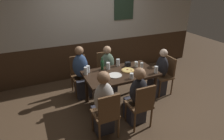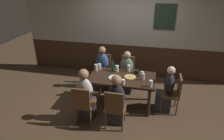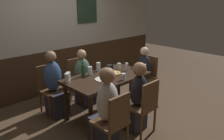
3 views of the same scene
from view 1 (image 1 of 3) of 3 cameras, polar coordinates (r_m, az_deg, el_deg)
The scene contains 25 objects.
ground_plane at distance 4.39m, azimuth 2.34°, elevation -9.48°, with size 12.00×12.00×0.00m, color #4C3826.
wall_back at distance 5.28m, azimuth -5.43°, elevation 11.96°, with size 6.40×0.13×2.60m.
dining_table at distance 4.06m, azimuth 2.50°, elevation -1.91°, with size 1.48×0.82×0.74m.
chair_mid_near at distance 3.52m, azimuth 8.50°, elevation -9.65°, with size 0.40×0.40×0.88m.
chair_left_near at distance 3.27m, azimuth -1.51°, elevation -12.40°, with size 0.40×0.40×0.88m.
chair_mid_far at distance 4.80m, azimuth -1.90°, elevation 0.54°, with size 0.40×0.40×0.88m.
chair_head_east at distance 4.71m, azimuth 15.20°, elevation -0.90°, with size 0.40×0.40×0.88m.
chair_left_far at distance 4.62m, azimuth -9.42°, elevation -0.83°, with size 0.40×0.40×0.88m.
person_mid_near at distance 3.64m, azimuth 7.13°, elevation -8.53°, with size 0.34×0.37×1.13m.
person_left_near at distance 3.38m, azimuth -2.57°, elevation -10.71°, with size 0.34×0.37×1.19m.
person_mid_far at distance 4.68m, azimuth -1.13°, elevation -0.66°, with size 0.34×0.37×1.10m.
person_head_east at distance 4.63m, azimuth 13.55°, elevation -1.71°, with size 0.37×0.34×1.10m.
person_left_far at distance 4.48m, azimuth -8.87°, elevation -1.66°, with size 0.34×0.37×1.17m.
pizza at distance 4.10m, azimuth 4.62°, elevation -0.07°, with size 0.27×0.27×0.03m.
pint_glass_stout at distance 4.06m, azimuth 12.64°, elevation -0.05°, with size 0.07×0.07×0.15m.
beer_glass_half at distance 4.30m, azimuth 1.73°, elevation 2.12°, with size 0.08×0.08×0.15m.
beer_glass_tall at distance 3.94m, azimuth -7.62°, elevation -0.39°, with size 0.07×0.07×0.16m.
pint_glass_pale at distance 4.17m, azimuth 8.57°, elevation 1.07°, with size 0.06×0.06×0.15m.
tumbler_water at distance 3.77m, azimuth 5.69°, elevation -1.80°, with size 0.07×0.07×0.11m.
highball_clear at distance 4.02m, azimuth -6.96°, elevation 0.10°, with size 0.07×0.07×0.15m.
pint_glass_amber at distance 4.13m, azimuth -1.14°, elevation 1.05°, with size 0.08×0.08×0.15m.
tumbler_short at distance 4.28m, azimuth 7.00°, elevation 1.59°, with size 0.07×0.07×0.12m.
beer_bottle_green at distance 4.12m, azimuth -2.85°, elevation 1.52°, with size 0.06×0.06×0.26m.
plate_white_large at distance 3.88m, azimuth 0.89°, elevation -1.54°, with size 0.27×0.27×0.01m, color white.
condiment_caddy at distance 4.31m, azimuth 4.59°, elevation 1.74°, with size 0.11×0.09×0.09m, color black.
Camera 1 is at (-1.63, -3.23, 2.47)m, focal length 31.50 mm.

